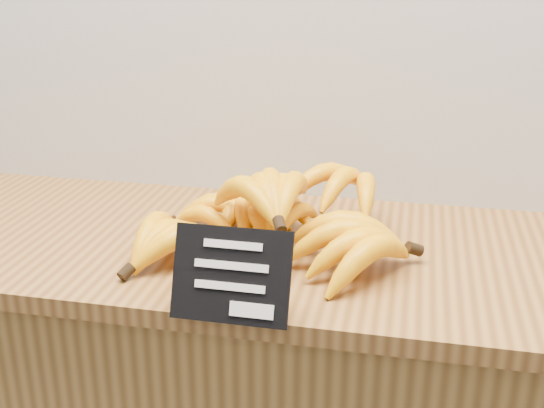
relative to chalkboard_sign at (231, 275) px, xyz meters
The scene contains 3 objects.
counter_top 0.27m from the chalkboard_sign, 87.41° to the left, with size 1.52×0.54×0.03m, color olive.
chalkboard_sign is the anchor object (origin of this frame).
banana_pile 0.25m from the chalkboard_sign, 89.43° to the left, with size 0.52×0.36×0.13m.
Camera 1 is at (0.08, 1.69, 1.41)m, focal length 45.00 mm.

